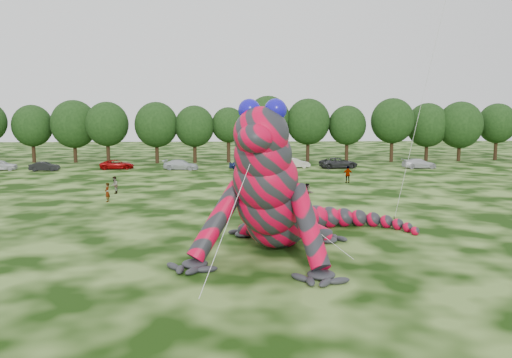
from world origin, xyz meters
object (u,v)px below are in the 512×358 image
at_px(tree_5, 74,131).
at_px(car_3, 181,165).
at_px(spectator_3, 348,175).
at_px(spectator_5, 307,193).
at_px(tree_9, 228,135).
at_px(tree_10, 268,129).
at_px(spectator_0, 107,192).
at_px(tree_6, 107,133).
at_px(tree_11, 308,130).
at_px(tree_13, 392,130).
at_px(car_0, 0,165).
at_px(car_5, 295,163).
at_px(car_4, 242,164).
at_px(tree_12, 347,134).
at_px(inflatable_gecko, 280,174).
at_px(car_6, 339,163).
at_px(tree_7, 157,133).
at_px(tree_16, 497,132).
at_px(tree_15, 460,131).
at_px(spectator_1, 114,185).
at_px(car_7, 419,164).
at_px(tree_4, 33,134).
at_px(car_1, 45,166).
at_px(tree_8, 195,134).
at_px(car_2, 117,165).
at_px(tree_14, 427,132).

relative_size(tree_5, car_3, 2.04).
height_order(spectator_3, spectator_5, spectator_3).
distance_m(tree_5, tree_9, 24.22).
relative_size(tree_10, spectator_0, 6.37).
height_order(tree_6, spectator_5, tree_6).
distance_m(tree_5, tree_11, 36.91).
xyz_separation_m(tree_5, tree_13, (50.26, -1.31, 0.17)).
height_order(car_0, car_5, car_0).
xyz_separation_m(tree_5, car_4, (26.11, -10.86, -4.27)).
xyz_separation_m(tree_12, spectator_3, (-5.72, -25.20, -3.54)).
bearing_deg(car_3, spectator_0, -179.33).
xyz_separation_m(inflatable_gecko, car_0, (-34.01, 40.81, -3.41)).
height_order(car_5, car_6, car_6).
bearing_deg(inflatable_gecko, tree_7, 124.27).
bearing_deg(car_6, tree_7, 61.78).
bearing_deg(tree_7, spectator_0, -88.69).
relative_size(tree_5, tree_7, 1.03).
xyz_separation_m(tree_9, tree_13, (26.07, -0.22, 0.72)).
bearing_deg(spectator_3, tree_16, -138.66).
distance_m(tree_13, tree_15, 11.36).
relative_size(car_4, spectator_0, 2.24).
bearing_deg(tree_7, tree_13, 0.50).
xyz_separation_m(tree_9, tree_15, (37.41, 0.43, 0.48)).
distance_m(inflatable_gecko, car_5, 42.65).
distance_m(inflatable_gecko, tree_16, 67.00).
bearing_deg(spectator_1, spectator_5, 69.68).
xyz_separation_m(tree_7, tree_9, (11.15, 0.54, -0.40)).
bearing_deg(spectator_5, spectator_0, 67.74).
bearing_deg(tree_15, tree_10, 178.51).
xyz_separation_m(tree_9, car_7, (26.76, -10.35, -3.65)).
bearing_deg(car_7, tree_4, 77.13).
relative_size(car_1, spectator_5, 2.34).
bearing_deg(tree_5, car_4, -22.58).
bearing_deg(car_6, tree_13, -58.48).
relative_size(tree_15, spectator_3, 5.10).
relative_size(tree_15, tree_16, 1.03).
relative_size(tree_11, car_0, 2.35).
relative_size(tree_11, car_3, 2.10).
xyz_separation_m(tree_10, car_0, (-37.20, -11.20, -4.52)).
height_order(tree_15, spectator_5, tree_15).
bearing_deg(spectator_3, tree_8, -52.26).
bearing_deg(car_2, car_3, -107.73).
bearing_deg(tree_16, spectator_3, -139.26).
relative_size(inflatable_gecko, spectator_0, 10.05).
bearing_deg(car_1, tree_10, -72.13).
bearing_deg(car_7, tree_14, -27.00).
distance_m(tree_5, car_7, 52.39).
height_order(tree_11, spectator_1, tree_11).
bearing_deg(car_0, tree_6, -61.68).
height_order(tree_9, tree_13, tree_13).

